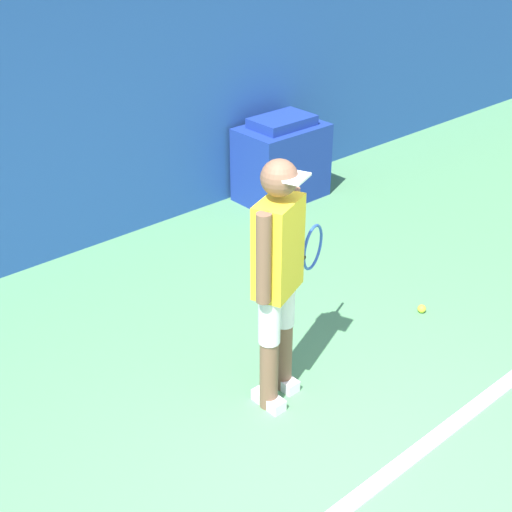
% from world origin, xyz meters
% --- Properties ---
extents(ground_plane, '(24.00, 24.00, 0.00)m').
position_xyz_m(ground_plane, '(0.00, 0.00, 0.00)').
color(ground_plane, '#518C5B').
extents(back_wall, '(24.00, 0.10, 2.25)m').
position_xyz_m(back_wall, '(0.00, 3.75, 1.13)').
color(back_wall, '#234C99').
rests_on(back_wall, ground_plane).
extents(court_baseline, '(21.60, 0.10, 0.01)m').
position_xyz_m(court_baseline, '(0.00, 0.04, 0.01)').
color(court_baseline, white).
rests_on(court_baseline, ground_plane).
extents(tennis_player, '(0.90, 0.46, 1.68)m').
position_xyz_m(tennis_player, '(0.37, 1.00, 0.94)').
color(tennis_player, brown).
rests_on(tennis_player, ground_plane).
extents(tennis_ball, '(0.07, 0.07, 0.07)m').
position_xyz_m(tennis_ball, '(1.92, 0.97, 0.03)').
color(tennis_ball, '#D1E533').
rests_on(tennis_ball, ground_plane).
extents(covered_chair, '(0.90, 0.60, 0.89)m').
position_xyz_m(covered_chair, '(2.61, 3.35, 0.42)').
color(covered_chair, navy).
rests_on(covered_chair, ground_plane).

